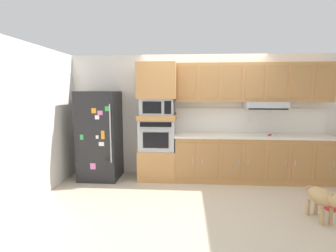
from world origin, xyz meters
TOP-DOWN VIEW (x-y plane):
  - ground_plane at (0.00, 0.00)m, footprint 9.60×9.60m
  - back_kitchen_wall at (0.00, 1.11)m, footprint 6.20×0.12m
  - side_panel_left at (-2.80, 0.00)m, footprint 0.12×7.10m
  - refrigerator at (-2.07, 0.68)m, footprint 0.76×0.73m
  - oven_base_cabinet at (-0.91, 0.75)m, footprint 0.74×0.62m
  - built_in_oven at (-0.91, 0.75)m, footprint 0.70×0.62m
  - appliance_mid_shelf at (-0.91, 0.75)m, footprint 0.74×0.62m
  - microwave at (-0.91, 0.75)m, footprint 0.64×0.54m
  - appliance_upper_cabinet at (-0.91, 0.75)m, footprint 0.74×0.62m
  - lower_cabinet_run at (0.94, 0.75)m, footprint 2.97×0.63m
  - countertop_slab at (0.94, 0.75)m, footprint 3.01×0.64m
  - backsplash_panel at (0.94, 1.04)m, footprint 3.01×0.02m
  - upper_cabinet_with_hood at (0.96, 0.87)m, footprint 2.97×0.48m
  - screwdriver at (1.26, 0.66)m, footprint 0.17×0.17m
  - dog at (1.52, -0.86)m, footprint 0.30×0.76m
  - dog_food_bowl at (1.85, -0.46)m, footprint 0.20×0.20m

SIDE VIEW (x-z plane):
  - ground_plane at x=0.00m, z-range 0.00..0.00m
  - dog_food_bowl at x=1.85m, z-range 0.00..0.06m
  - oven_base_cabinet at x=-0.91m, z-range 0.00..0.60m
  - dog at x=1.52m, z-range 0.08..0.60m
  - lower_cabinet_run at x=0.94m, z-range 0.00..0.88m
  - refrigerator at x=-2.07m, z-range 0.00..1.76m
  - countertop_slab at x=0.94m, z-range 0.88..0.92m
  - built_in_oven at x=-0.91m, z-range 0.60..1.20m
  - screwdriver at x=1.26m, z-range 0.92..0.95m
  - backsplash_panel at x=0.94m, z-range 0.92..1.42m
  - back_kitchen_wall at x=0.00m, z-range 0.00..2.50m
  - side_panel_left at x=-2.80m, z-range 0.00..2.50m
  - appliance_mid_shelf at x=-0.91m, z-range 1.20..1.30m
  - microwave at x=-0.91m, z-range 1.30..1.62m
  - upper_cabinet_with_hood at x=0.96m, z-range 1.46..2.34m
  - appliance_upper_cabinet at x=-0.91m, z-range 1.62..2.30m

